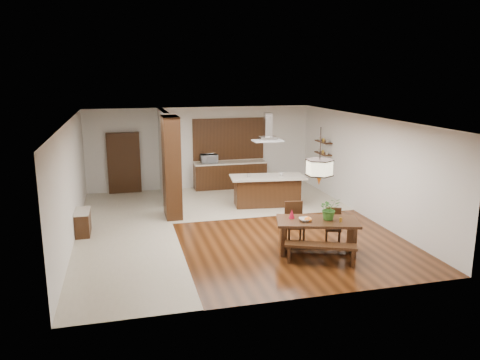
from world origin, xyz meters
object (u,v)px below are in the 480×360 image
object	(u,v)px
kitchen_island	(267,190)
microwave	(209,159)
dining_table	(317,229)
hallway_console	(83,223)
dining_bench	(320,254)
foliage_plant	(329,209)
range_hood	(268,127)
dining_chair_left	(295,223)
fruit_bowl	(305,220)
dining_chair_right	(333,227)
island_cup	(281,174)
pendant_lantern	(320,157)

from	to	relation	value
kitchen_island	microwave	size ratio (longest dim) A/B	4.22
kitchen_island	microwave	xyz separation A→B (m)	(-1.35, 2.56, 0.62)
dining_table	microwave	world-z (taller)	microwave
hallway_console	dining_bench	bearing A→B (deg)	-32.29
foliage_plant	microwave	world-z (taller)	foliage_plant
hallway_console	dining_table	world-z (taller)	dining_table
range_hood	foliage_plant	bearing A→B (deg)	-87.07
dining_chair_left	fruit_bowl	distance (m)	0.73
dining_table	dining_chair_right	size ratio (longest dim) A/B	2.36
fruit_bowl	range_hood	world-z (taller)	range_hood
island_cup	dining_chair_right	bearing A→B (deg)	-88.26
dining_chair_left	kitchen_island	world-z (taller)	dining_chair_left
range_hood	microwave	xyz separation A→B (m)	(-1.35, 2.56, -1.36)
dining_chair_left	foliage_plant	distance (m)	1.03
kitchen_island	microwave	distance (m)	2.96
fruit_bowl	kitchen_island	size ratio (longest dim) A/B	0.11
foliage_plant	island_cup	bearing A→B (deg)	86.86
microwave	island_cup	bearing A→B (deg)	-59.83
dining_table	foliage_plant	xyz separation A→B (m)	(0.28, -0.02, 0.46)
dining_chair_right	microwave	xyz separation A→B (m)	(-1.89, 6.18, 0.68)
hallway_console	range_hood	xyz separation A→B (m)	(5.40, 1.43, 2.15)
dining_table	island_cup	world-z (taller)	island_cup
hallway_console	pendant_lantern	xyz separation A→B (m)	(5.33, -2.61, 1.93)
dining_bench	microwave	xyz separation A→B (m)	(-1.10, 7.23, 0.89)
pendant_lantern	kitchen_island	xyz separation A→B (m)	(0.07, 4.03, -1.76)
dining_chair_right	pendant_lantern	world-z (taller)	pendant_lantern
pendant_lantern	foliage_plant	size ratio (longest dim) A/B	2.54
hallway_console	foliage_plant	distance (m)	6.23
dining_chair_left	microwave	distance (m)	6.04
dining_bench	foliage_plant	world-z (taller)	foliage_plant
hallway_console	microwave	size ratio (longest dim) A/B	1.55
dining_bench	range_hood	bearing A→B (deg)	86.87
pendant_lantern	island_cup	size ratio (longest dim) A/B	10.62
pendant_lantern	range_hood	world-z (taller)	same
dining_chair_left	dining_bench	bearing A→B (deg)	-77.44
dining_table	dining_bench	bearing A→B (deg)	-106.37
foliage_plant	island_cup	size ratio (longest dim) A/B	4.18
foliage_plant	fruit_bowl	world-z (taller)	foliage_plant
fruit_bowl	dining_chair_left	bearing A→B (deg)	88.70
range_hood	pendant_lantern	bearing A→B (deg)	-90.96
dining_chair_right	dining_table	bearing A→B (deg)	-122.66
dining_bench	microwave	bearing A→B (deg)	98.64
dining_chair_left	range_hood	xyz separation A→B (m)	(0.35, 3.36, 1.96)
dining_table	dining_bench	world-z (taller)	dining_table
dining_bench	foliage_plant	size ratio (longest dim) A/B	3.01
dining_table	pendant_lantern	world-z (taller)	pendant_lantern
pendant_lantern	range_hood	bearing A→B (deg)	89.04
island_cup	microwave	xyz separation A→B (m)	(-1.78, 2.62, 0.11)
dining_table	island_cup	distance (m)	4.02
island_cup	dining_bench	bearing A→B (deg)	-98.41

